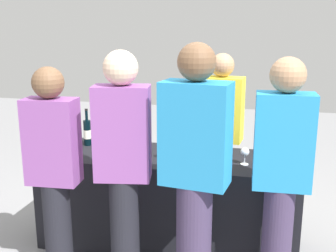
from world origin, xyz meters
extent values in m
plane|color=gray|center=(0.00, 0.00, 0.00)|extent=(12.00, 12.00, 0.00)
cube|color=black|center=(0.00, 0.00, 0.40)|extent=(2.10, 0.69, 0.79)
cylinder|color=black|center=(-0.76, 0.13, 0.90)|extent=(0.06, 0.06, 0.22)
cylinder|color=black|center=(-0.76, 0.13, 1.06)|extent=(0.02, 0.02, 0.09)
cylinder|color=black|center=(-0.76, 0.13, 1.11)|extent=(0.03, 0.03, 0.02)
cylinder|color=silver|center=(-0.76, 0.13, 0.89)|extent=(0.07, 0.07, 0.08)
cylinder|color=black|center=(-0.54, 0.12, 0.91)|extent=(0.07, 0.07, 0.23)
cylinder|color=black|center=(-0.54, 0.12, 1.07)|extent=(0.03, 0.03, 0.09)
cylinder|color=gold|center=(-0.54, 0.12, 1.12)|extent=(0.03, 0.03, 0.02)
cylinder|color=silver|center=(-0.54, 0.12, 0.89)|extent=(0.08, 0.08, 0.08)
cylinder|color=black|center=(-0.29, 0.10, 0.89)|extent=(0.08, 0.08, 0.20)
cylinder|color=black|center=(-0.29, 0.10, 1.03)|extent=(0.03, 0.03, 0.08)
cylinder|color=maroon|center=(-0.29, 0.10, 1.08)|extent=(0.03, 0.03, 0.02)
cylinder|color=silver|center=(-0.29, 0.10, 0.88)|extent=(0.08, 0.08, 0.07)
cylinder|color=black|center=(0.41, 0.11, 0.90)|extent=(0.08, 0.08, 0.21)
cylinder|color=black|center=(0.41, 0.11, 1.04)|extent=(0.03, 0.03, 0.07)
cylinder|color=maroon|center=(0.41, 0.11, 1.08)|extent=(0.03, 0.03, 0.02)
cylinder|color=silver|center=(0.41, 0.11, 0.89)|extent=(0.08, 0.08, 0.07)
cylinder|color=silver|center=(-0.52, -0.12, 0.79)|extent=(0.06, 0.06, 0.00)
cylinder|color=silver|center=(-0.52, -0.12, 0.83)|extent=(0.01, 0.01, 0.08)
sphere|color=silver|center=(-0.52, -0.12, 0.90)|extent=(0.06, 0.06, 0.06)
sphere|color=#590C19|center=(-0.52, -0.12, 0.89)|extent=(0.03, 0.03, 0.03)
cylinder|color=silver|center=(-0.35, -0.05, 0.79)|extent=(0.06, 0.06, 0.00)
cylinder|color=silver|center=(-0.35, -0.05, 0.83)|extent=(0.01, 0.01, 0.08)
sphere|color=silver|center=(-0.35, -0.05, 0.90)|extent=(0.07, 0.07, 0.07)
sphere|color=#590C19|center=(-0.35, -0.05, 0.89)|extent=(0.04, 0.04, 0.04)
cylinder|color=silver|center=(0.00, -0.09, 0.79)|extent=(0.06, 0.06, 0.00)
cylinder|color=silver|center=(0.00, -0.09, 0.83)|extent=(0.01, 0.01, 0.07)
sphere|color=silver|center=(0.00, -0.09, 0.89)|extent=(0.07, 0.07, 0.07)
sphere|color=#590C19|center=(0.00, -0.09, 0.88)|extent=(0.04, 0.04, 0.04)
cylinder|color=silver|center=(0.62, -0.07, 0.79)|extent=(0.06, 0.06, 0.00)
cylinder|color=silver|center=(0.62, -0.07, 0.83)|extent=(0.01, 0.01, 0.07)
sphere|color=silver|center=(0.62, -0.07, 0.89)|extent=(0.07, 0.07, 0.07)
cylinder|color=brown|center=(0.36, 0.59, 0.39)|extent=(0.22, 0.22, 0.79)
cube|color=yellow|center=(0.36, 0.59, 1.08)|extent=(0.41, 0.25, 0.59)
sphere|color=tan|center=(0.36, 0.59, 1.48)|extent=(0.21, 0.21, 0.21)
cylinder|color=black|center=(-0.63, -0.73, 0.39)|extent=(0.19, 0.19, 0.78)
cube|color=#8C4C99|center=(-0.63, -0.73, 1.07)|extent=(0.36, 0.22, 0.58)
sphere|color=brown|center=(-0.63, -0.73, 1.47)|extent=(0.21, 0.21, 0.21)
cylinder|color=black|center=(-0.14, -0.68, 0.42)|extent=(0.20, 0.20, 0.83)
cube|color=#8C4C99|center=(-0.14, -0.68, 1.15)|extent=(0.39, 0.26, 0.63)
sphere|color=beige|center=(-0.14, -0.68, 1.57)|extent=(0.23, 0.23, 0.23)
cylinder|color=#3F3351|center=(0.35, -0.72, 0.43)|extent=(0.23, 0.23, 0.86)
cube|color=#268CCC|center=(0.35, -0.72, 1.18)|extent=(0.44, 0.28, 0.65)
sphere|color=brown|center=(0.35, -0.72, 1.62)|extent=(0.23, 0.23, 0.23)
cylinder|color=#3F3351|center=(0.88, -0.55, 0.41)|extent=(0.20, 0.20, 0.82)
cube|color=#268CCC|center=(0.88, -0.55, 1.12)|extent=(0.37, 0.22, 0.61)
sphere|color=tan|center=(0.88, -0.55, 1.54)|extent=(0.22, 0.22, 0.22)
cube|color=white|center=(-0.72, 0.86, 0.36)|extent=(0.49, 0.05, 0.73)
camera|label=1|loc=(0.76, -3.16, 1.85)|focal=44.63mm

